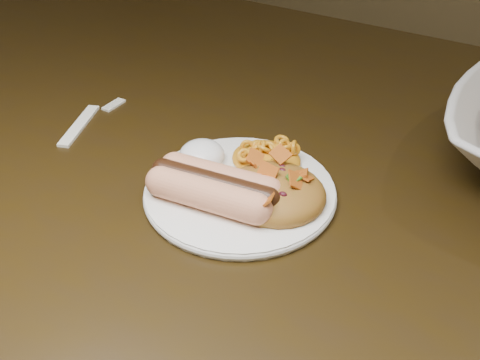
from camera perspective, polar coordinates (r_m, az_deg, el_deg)
The scene contains 7 objects.
table at distance 0.73m, azimuth 3.72°, elevation -3.20°, with size 1.60×0.90×0.75m.
plate at distance 0.60m, azimuth -0.00°, elevation -1.18°, with size 0.20×0.20×0.01m, color white.
hotdog at distance 0.57m, azimuth -2.68°, elevation -0.62°, with size 0.12×0.08×0.03m.
mac_and_cheese at distance 0.62m, azimuth 2.71°, elevation 2.96°, with size 0.08×0.07×0.03m, color orange.
sour_cream at distance 0.63m, azimuth -3.93°, elevation 3.13°, with size 0.05×0.05×0.03m, color white.
taco_salad at distance 0.57m, azimuth 3.62°, elevation -0.45°, with size 0.11×0.10×0.05m.
fork at distance 0.75m, azimuth -16.02°, elevation 5.36°, with size 0.02×0.12×0.00m, color white.
Camera 1 is at (0.25, -0.50, 1.12)m, focal length 42.00 mm.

